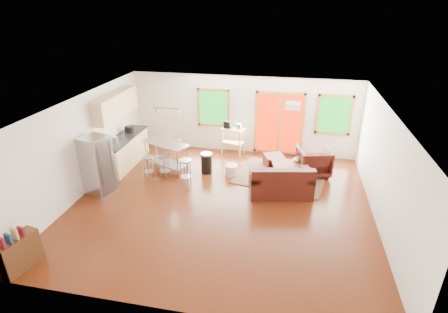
% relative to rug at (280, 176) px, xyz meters
% --- Properties ---
extents(floor, '(7.50, 7.00, 0.02)m').
position_rel_rug_xyz_m(floor, '(-1.41, -1.82, -0.02)').
color(floor, '#3C1508').
rests_on(floor, ground).
extents(ceiling, '(7.50, 7.00, 0.02)m').
position_rel_rug_xyz_m(ceiling, '(-1.41, -1.82, 2.60)').
color(ceiling, white).
rests_on(ceiling, ground).
extents(back_wall, '(7.50, 0.02, 2.60)m').
position_rel_rug_xyz_m(back_wall, '(-1.41, 1.69, 1.29)').
color(back_wall, white).
rests_on(back_wall, ground).
extents(left_wall, '(0.02, 7.00, 2.60)m').
position_rel_rug_xyz_m(left_wall, '(-5.17, -1.82, 1.29)').
color(left_wall, white).
rests_on(left_wall, ground).
extents(right_wall, '(0.02, 7.00, 2.60)m').
position_rel_rug_xyz_m(right_wall, '(2.35, -1.82, 1.29)').
color(right_wall, white).
rests_on(right_wall, ground).
extents(front_wall, '(7.50, 0.02, 2.60)m').
position_rel_rug_xyz_m(front_wall, '(-1.41, -5.33, 1.29)').
color(front_wall, white).
rests_on(front_wall, ground).
extents(window_left, '(1.10, 0.05, 1.30)m').
position_rel_rug_xyz_m(window_left, '(-2.41, 1.64, 1.49)').
color(window_left, '#105913').
rests_on(window_left, back_wall).
extents(french_doors, '(1.60, 0.05, 2.10)m').
position_rel_rug_xyz_m(french_doors, '(-0.21, 1.64, 1.09)').
color(french_doors, '#B81C04').
rests_on(french_doors, back_wall).
extents(window_right, '(1.10, 0.05, 1.30)m').
position_rel_rug_xyz_m(window_right, '(1.49, 1.64, 1.49)').
color(window_right, '#105913').
rests_on(window_right, back_wall).
extents(rug, '(2.84, 2.38, 0.03)m').
position_rel_rug_xyz_m(rug, '(0.00, 0.00, 0.00)').
color(rug, '#485A38').
rests_on(rug, floor).
extents(loveseat, '(1.80, 1.24, 0.88)m').
position_rel_rug_xyz_m(loveseat, '(0.04, -1.03, 0.33)').
color(loveseat, black).
rests_on(loveseat, floor).
extents(coffee_table, '(1.18, 0.85, 0.43)m').
position_rel_rug_xyz_m(coffee_table, '(0.28, 0.04, 0.36)').
color(coffee_table, '#3C2010').
rests_on(coffee_table, floor).
extents(armchair, '(1.09, 1.05, 0.93)m').
position_rel_rug_xyz_m(armchair, '(0.93, 0.35, 0.45)').
color(armchair, black).
rests_on(armchair, floor).
extents(ottoman, '(0.76, 0.76, 0.39)m').
position_rel_rug_xyz_m(ottoman, '(-0.24, 0.63, 0.18)').
color(ottoman, black).
rests_on(ottoman, floor).
extents(pouf, '(0.50, 0.50, 0.33)m').
position_rel_rug_xyz_m(pouf, '(-1.45, -0.21, 0.15)').
color(pouf, beige).
rests_on(pouf, floor).
extents(vase, '(0.23, 0.24, 0.34)m').
position_rel_rug_xyz_m(vase, '(0.44, 0.24, 0.51)').
color(vase, silver).
rests_on(vase, coffee_table).
extents(book, '(0.21, 0.09, 0.29)m').
position_rel_rug_xyz_m(book, '(0.87, 0.14, 0.53)').
color(book, maroon).
rests_on(book, coffee_table).
extents(cabinets, '(0.64, 2.24, 2.30)m').
position_rel_rug_xyz_m(cabinets, '(-4.90, -0.12, 0.92)').
color(cabinets, tan).
rests_on(cabinets, floor).
extents(refrigerator, '(0.78, 0.77, 1.61)m').
position_rel_rug_xyz_m(refrigerator, '(-4.75, -1.89, 0.79)').
color(refrigerator, '#B7BABC').
rests_on(refrigerator, floor).
extents(island, '(1.54, 1.09, 0.90)m').
position_rel_rug_xyz_m(island, '(-3.46, -0.24, 0.61)').
color(island, '#B7BABC').
rests_on(island, floor).
extents(cup, '(0.13, 0.11, 0.11)m').
position_rel_rug_xyz_m(cup, '(-3.03, -0.21, 0.99)').
color(cup, white).
rests_on(cup, island).
extents(bar_stool_a, '(0.42, 0.42, 0.68)m').
position_rel_rug_xyz_m(bar_stool_a, '(-3.79, -0.86, 0.49)').
color(bar_stool_a, '#B7BABC').
rests_on(bar_stool_a, floor).
extents(bar_stool_b, '(0.43, 0.43, 0.72)m').
position_rel_rug_xyz_m(bar_stool_b, '(-3.34, -0.74, 0.52)').
color(bar_stool_b, '#B7BABC').
rests_on(bar_stool_b, floor).
extents(bar_stool_c, '(0.42, 0.42, 0.75)m').
position_rel_rug_xyz_m(bar_stool_c, '(-2.62, -0.99, 0.55)').
color(bar_stool_c, '#B7BABC').
rests_on(bar_stool_c, floor).
extents(trash_can, '(0.45, 0.45, 0.63)m').
position_rel_rug_xyz_m(trash_can, '(-2.22, -0.17, 0.31)').
color(trash_can, black).
rests_on(trash_can, floor).
extents(kitchen_cart, '(0.83, 0.63, 1.14)m').
position_rel_rug_xyz_m(kitchen_cart, '(-1.71, 1.38, 0.77)').
color(kitchen_cart, tan).
rests_on(kitchen_cart, floor).
extents(bookshelf, '(0.46, 0.85, 0.94)m').
position_rel_rug_xyz_m(bookshelf, '(-4.76, -4.92, 0.36)').
color(bookshelf, '#3C2010').
rests_on(bookshelf, floor).
extents(ceiling_flush, '(0.35, 0.35, 0.12)m').
position_rel_rug_xyz_m(ceiling_flush, '(0.19, -1.22, 2.52)').
color(ceiling_flush, white).
rests_on(ceiling_flush, ceiling).
extents(pendant_light, '(0.80, 0.18, 0.79)m').
position_rel_rug_xyz_m(pendant_light, '(-3.31, -0.32, 1.89)').
color(pendant_light, gray).
rests_on(pendant_light, ceiling).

